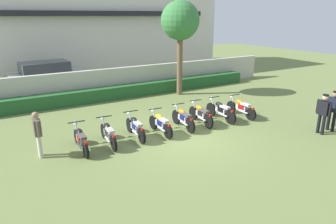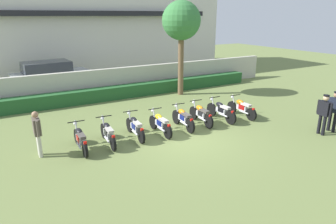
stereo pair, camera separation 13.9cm
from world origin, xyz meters
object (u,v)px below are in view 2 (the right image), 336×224
(motorcycle_in_row_1, at_px, (108,133))
(parked_car, at_px, (50,77))
(motorcycle_in_row_3, at_px, (160,123))
(motorcycle_in_row_5, at_px, (201,114))
(officer_0, at_px, (324,111))
(motorcycle_in_row_0, at_px, (80,139))
(motorcycle_in_row_4, at_px, (183,118))
(motorcycle_in_row_2, at_px, (135,127))
(tree_near_inspector, at_px, (181,22))
(motorcycle_in_row_7, at_px, (242,108))
(officer_1, at_px, (334,108))
(motorcycle_in_row_6, at_px, (221,110))
(inspector_person, at_px, (37,130))

(motorcycle_in_row_1, bearing_deg, parked_car, 6.15)
(motorcycle_in_row_1, distance_m, motorcycle_in_row_3, 2.16)
(motorcycle_in_row_5, height_order, officer_0, officer_0)
(motorcycle_in_row_0, bearing_deg, motorcycle_in_row_4, -87.85)
(motorcycle_in_row_4, bearing_deg, motorcycle_in_row_2, 91.61)
(motorcycle_in_row_4, distance_m, officer_0, 5.55)
(motorcycle_in_row_4, xyz_separation_m, officer_0, (4.42, -3.32, 0.51))
(motorcycle_in_row_4, bearing_deg, motorcycle_in_row_1, 93.86)
(motorcycle_in_row_0, height_order, motorcycle_in_row_1, motorcycle_in_row_1)
(tree_near_inspector, height_order, motorcycle_in_row_0, tree_near_inspector)
(motorcycle_in_row_7, relative_size, officer_1, 1.13)
(parked_car, xyz_separation_m, motorcycle_in_row_4, (3.68, -9.41, -0.49))
(tree_near_inspector, relative_size, motorcycle_in_row_7, 2.84)
(motorcycle_in_row_6, bearing_deg, motorcycle_in_row_7, -95.85)
(motorcycle_in_row_1, xyz_separation_m, motorcycle_in_row_2, (1.13, 0.09, 0.00))
(motorcycle_in_row_1, xyz_separation_m, motorcycle_in_row_4, (3.28, 0.01, 0.01))
(motorcycle_in_row_2, distance_m, motorcycle_in_row_6, 4.20)
(inspector_person, bearing_deg, tree_near_inspector, 28.85)
(motorcycle_in_row_1, bearing_deg, motorcycle_in_row_2, -81.90)
(parked_car, relative_size, officer_0, 2.85)
(officer_1, bearing_deg, motorcycle_in_row_5, -40.92)
(tree_near_inspector, relative_size, motorcycle_in_row_4, 2.93)
(motorcycle_in_row_7, distance_m, officer_0, 3.50)
(motorcycle_in_row_2, relative_size, officer_1, 1.13)
(officer_0, relative_size, officer_1, 0.98)
(inspector_person, distance_m, officer_0, 10.63)
(motorcycle_in_row_5, bearing_deg, motorcycle_in_row_4, 98.81)
(motorcycle_in_row_0, distance_m, officer_1, 9.95)
(motorcycle_in_row_6, relative_size, officer_0, 1.20)
(motorcycle_in_row_4, relative_size, motorcycle_in_row_6, 0.93)
(parked_car, distance_m, inspector_person, 9.43)
(motorcycle_in_row_6, xyz_separation_m, inspector_person, (-7.66, 0.15, 0.47))
(motorcycle_in_row_1, distance_m, motorcycle_in_row_2, 1.13)
(tree_near_inspector, xyz_separation_m, motorcycle_in_row_7, (0.25, -4.97, -3.74))
(parked_car, xyz_separation_m, motorcycle_in_row_0, (-0.62, -9.45, -0.50))
(motorcycle_in_row_5, distance_m, motorcycle_in_row_7, 2.22)
(tree_near_inspector, distance_m, motorcycle_in_row_5, 6.40)
(parked_car, height_order, motorcycle_in_row_4, parked_car)
(motorcycle_in_row_2, height_order, motorcycle_in_row_6, motorcycle_in_row_6)
(tree_near_inspector, height_order, motorcycle_in_row_4, tree_near_inspector)
(motorcycle_in_row_7, height_order, officer_0, officer_0)
(tree_near_inspector, relative_size, motorcycle_in_row_0, 2.89)
(tree_near_inspector, xyz_separation_m, inspector_person, (-8.55, -4.71, -3.26))
(motorcycle_in_row_0, height_order, motorcycle_in_row_4, motorcycle_in_row_4)
(motorcycle_in_row_3, distance_m, motorcycle_in_row_7, 4.32)
(motorcycle_in_row_4, distance_m, motorcycle_in_row_7, 3.19)
(motorcycle_in_row_3, bearing_deg, motorcycle_in_row_0, 89.47)
(tree_near_inspector, relative_size, motorcycle_in_row_5, 2.87)
(motorcycle_in_row_3, height_order, motorcycle_in_row_6, motorcycle_in_row_6)
(motorcycle_in_row_2, height_order, motorcycle_in_row_3, motorcycle_in_row_2)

